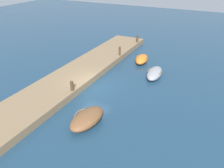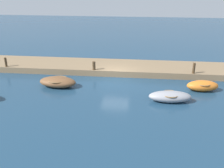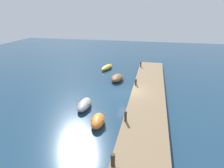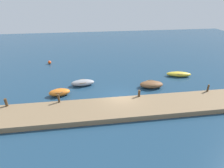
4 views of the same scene
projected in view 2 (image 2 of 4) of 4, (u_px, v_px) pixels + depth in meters
The scene contains 8 objects.
ground_plane at pixel (115, 79), 22.85m from camera, with size 84.00×84.00×0.00m, color navy.
dock_platform at pixel (118, 68), 24.90m from camera, with size 27.73×3.91×0.57m, color #846B4C.
rowboat_grey at pixel (170, 96), 18.43m from camera, with size 3.16×1.47×0.79m.
dinghy_orange at pixel (203, 86), 20.25m from camera, with size 2.62×1.48×0.84m.
rowboat_brown at pixel (58, 82), 21.01m from camera, with size 3.16×1.79×0.84m.
mooring_post_mid_west at pixel (194, 68), 22.34m from camera, with size 0.23×0.23×0.94m, color #47331E.
mooring_post_mid_east at pixel (94, 66), 23.28m from camera, with size 0.28×0.28×0.78m, color #47331E.
mooring_post_east at pixel (6, 62), 24.13m from camera, with size 0.22×0.22×0.88m, color #47331E.
Camera 2 is at (-2.06, 21.23, 8.21)m, focal length 40.86 mm.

